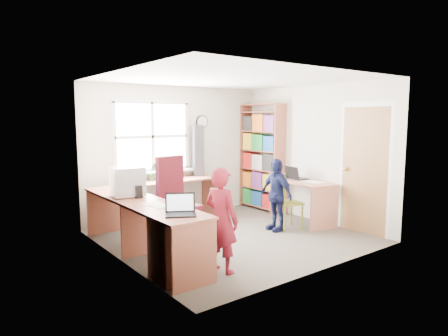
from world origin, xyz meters
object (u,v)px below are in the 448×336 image
(person_red, at_px, (221,220))
(potted_plant, at_px, (152,172))
(laptop_left, at_px, (180,210))
(cd_tower, at_px, (198,151))
(swivel_chair, at_px, (176,206))
(person_navy, at_px, (276,195))
(person_green, at_px, (138,202))
(crt_monitor, at_px, (128,181))
(laptop_right, at_px, (295,176))
(right_desk, at_px, (302,192))
(bookshelf, at_px, (262,159))
(l_desk, at_px, (168,226))
(wooden_chair, at_px, (285,200))

(person_red, bearing_deg, potted_plant, -23.71)
(laptop_left, relative_size, cd_tower, 0.46)
(swivel_chair, height_order, person_navy, swivel_chair)
(potted_plant, distance_m, person_green, 0.95)
(potted_plant, relative_size, person_navy, 0.26)
(crt_monitor, relative_size, potted_plant, 1.48)
(swivel_chair, distance_m, laptop_right, 2.38)
(right_desk, height_order, person_navy, person_navy)
(laptop_right, distance_m, cd_tower, 1.85)
(laptop_right, height_order, person_green, person_green)
(bookshelf, distance_m, potted_plant, 2.28)
(laptop_left, bearing_deg, person_green, 109.92)
(l_desk, xyz_separation_m, laptop_right, (2.84, 0.46, 0.34))
(person_red, bearing_deg, person_navy, -78.43)
(wooden_chair, distance_m, person_green, 2.37)
(l_desk, height_order, person_green, person_green)
(potted_plant, bearing_deg, person_green, -131.57)
(right_desk, bearing_deg, wooden_chair, -153.82)
(cd_tower, relative_size, person_red, 0.75)
(wooden_chair, bearing_deg, person_green, 170.53)
(l_desk, distance_m, right_desk, 2.87)
(swivel_chair, bearing_deg, potted_plant, 69.91)
(cd_tower, height_order, person_green, cd_tower)
(right_desk, distance_m, bookshelf, 1.27)
(right_desk, xyz_separation_m, swivel_chair, (-2.38, 0.30, 0.01))
(right_desk, xyz_separation_m, person_navy, (-0.76, -0.12, 0.05))
(crt_monitor, bearing_deg, potted_plant, 56.62)
(crt_monitor, relative_size, person_green, 0.42)
(l_desk, height_order, bookshelf, bookshelf)
(laptop_left, xyz_separation_m, person_red, (0.49, -0.12, -0.17))
(laptop_right, bearing_deg, potted_plant, 63.80)
(l_desk, relative_size, cd_tower, 3.11)
(cd_tower, height_order, person_navy, cd_tower)
(swivel_chair, relative_size, person_navy, 1.07)
(right_desk, relative_size, person_green, 1.24)
(right_desk, relative_size, laptop_right, 3.72)
(laptop_left, bearing_deg, person_navy, 48.08)
(l_desk, xyz_separation_m, potted_plant, (0.70, 1.79, 0.45))
(crt_monitor, relative_size, cd_tower, 0.49)
(laptop_right, relative_size, cd_tower, 0.39)
(bookshelf, xyz_separation_m, cd_tower, (-1.31, 0.33, 0.22))
(laptop_right, bearing_deg, person_red, 120.67)
(wooden_chair, height_order, potted_plant, potted_plant)
(laptop_left, height_order, potted_plant, potted_plant)
(l_desk, relative_size, swivel_chair, 2.33)
(right_desk, height_order, swivel_chair, swivel_chair)
(person_navy, bearing_deg, swivel_chair, -101.02)
(l_desk, bearing_deg, person_red, -65.75)
(laptop_left, distance_m, person_red, 0.53)
(l_desk, height_order, person_navy, person_navy)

